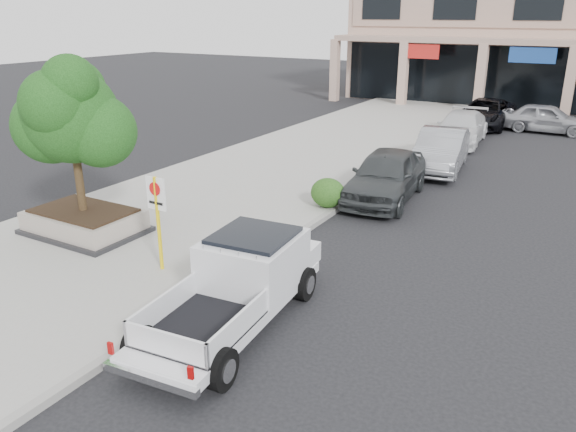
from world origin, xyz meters
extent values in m
plane|color=black|center=(0.00, 0.00, 0.00)|extent=(120.00, 120.00, 0.00)
cube|color=gray|center=(-5.50, 6.00, 0.07)|extent=(8.00, 52.00, 0.15)
cube|color=gray|center=(-1.55, 6.00, 0.07)|extent=(0.20, 52.00, 0.15)
cube|color=tan|center=(-12.00, 27.05, 2.10)|extent=(0.55, 0.55, 4.20)
cube|color=black|center=(-6.68, 0.17, 0.21)|extent=(3.20, 2.20, 0.12)
cube|color=gray|center=(-6.68, 0.17, 0.52)|extent=(3.00, 2.00, 0.50)
cube|color=black|center=(-6.68, 0.17, 0.80)|extent=(2.70, 1.70, 0.06)
cylinder|color=black|center=(-6.68, 0.17, 1.93)|extent=(0.22, 0.22, 2.20)
sphere|color=#12340E|center=(-6.68, 0.17, 3.43)|extent=(2.50, 2.50, 2.50)
sphere|color=#12340E|center=(-5.98, 0.47, 3.03)|extent=(1.90, 1.90, 1.90)
sphere|color=#12340E|center=(-6.98, 0.67, 4.03)|extent=(1.60, 1.60, 1.60)
cylinder|color=yellow|center=(-3.20, -0.55, 1.30)|extent=(0.09, 0.09, 2.30)
cube|color=white|center=(-3.20, -0.55, 2.05)|extent=(0.55, 0.03, 0.78)
cylinder|color=red|center=(-3.20, -0.58, 2.17)|extent=(0.32, 0.02, 0.32)
ellipsoid|color=#194012|center=(-1.80, 5.55, 0.62)|extent=(1.10, 0.99, 0.93)
imported|color=#313536|center=(-0.68, 7.64, 0.84)|extent=(2.46, 5.10, 1.68)
imported|color=#94959B|center=(-0.16, 12.30, 0.81)|extent=(2.33, 5.09, 1.62)
imported|color=silver|center=(-0.71, 17.63, 0.74)|extent=(2.43, 5.23, 1.48)
imported|color=black|center=(-0.59, 22.50, 0.75)|extent=(2.54, 5.43, 1.50)
imported|color=#A1A2A8|center=(2.51, 22.48, 0.75)|extent=(4.41, 1.82, 1.50)
camera|label=1|loc=(5.61, -9.61, 5.97)|focal=35.00mm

